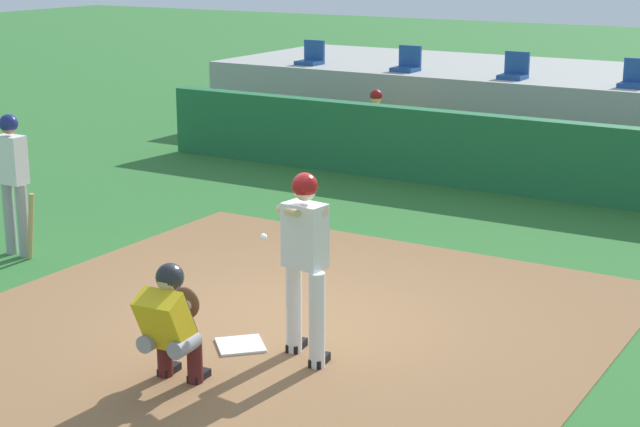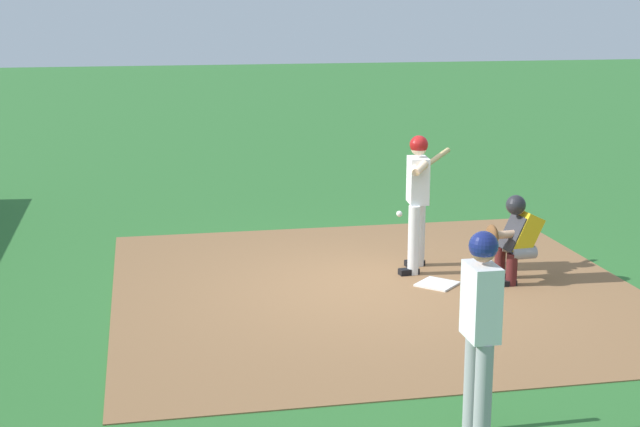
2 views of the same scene
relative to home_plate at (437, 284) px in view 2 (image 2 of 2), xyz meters
name	(u,v)px [view 2 (image 2 of 2)]	position (x,y,z in m)	size (l,w,h in m)	color
ground_plane	(375,290)	(0.00, 0.80, -0.02)	(80.00, 80.00, 0.00)	#2D6B2D
dirt_infield	(375,289)	(0.00, 0.80, -0.02)	(6.40, 6.40, 0.01)	olive
home_plate	(437,284)	(0.00, 0.00, 0.00)	(0.44, 0.44, 0.02)	white
batter_at_plate	(418,194)	(0.69, 0.07, 1.01)	(0.65, 0.79, 1.80)	silver
catcher_crouched	(514,236)	(-0.02, -0.98, 0.59)	(0.51, 1.90, 1.13)	gray
on_deck_batter	(480,325)	(-4.13, 1.03, 1.00)	(0.58, 0.23, 1.79)	#99999E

